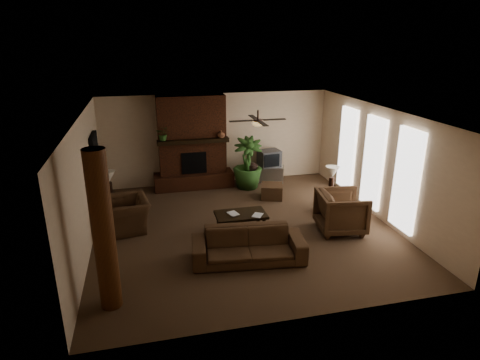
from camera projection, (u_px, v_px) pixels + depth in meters
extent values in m
plane|color=brown|center=(244.00, 228.00, 9.94)|extent=(7.00, 7.00, 0.00)
plane|color=silver|center=(244.00, 113.00, 9.01)|extent=(7.00, 7.00, 0.00)
plane|color=beige|center=(217.00, 139.00, 12.69)|extent=(7.00, 0.00, 7.00)
plane|color=beige|center=(299.00, 243.00, 6.26)|extent=(7.00, 0.00, 7.00)
plane|color=beige|center=(85.00, 185.00, 8.71)|extent=(0.00, 7.00, 7.00)
plane|color=beige|center=(379.00, 163.00, 10.24)|extent=(0.00, 7.00, 7.00)
cube|color=#562917|center=(192.00, 142.00, 12.28)|extent=(2.00, 0.50, 2.80)
cube|color=#562917|center=(194.00, 180.00, 12.58)|extent=(2.40, 0.70, 0.45)
cube|color=black|center=(194.00, 163.00, 12.24)|extent=(0.75, 0.04, 0.65)
cube|color=black|center=(193.00, 141.00, 11.99)|extent=(2.10, 0.28, 0.12)
cube|color=white|center=(347.00, 149.00, 11.72)|extent=(0.08, 0.85, 2.35)
cube|color=white|center=(373.00, 163.00, 10.43)|extent=(0.08, 0.85, 2.35)
cube|color=white|center=(406.00, 181.00, 9.15)|extent=(0.08, 0.85, 2.35)
cylinder|color=#5D3217|center=(103.00, 232.00, 6.63)|extent=(0.36, 0.36, 2.80)
cube|color=black|center=(97.00, 175.00, 10.49)|extent=(0.10, 1.00, 2.10)
cylinder|color=black|center=(258.00, 115.00, 9.41)|extent=(0.04, 0.04, 0.24)
cylinder|color=black|center=(258.00, 121.00, 9.45)|extent=(0.20, 0.20, 0.06)
ellipsoid|color=#F2BF72|center=(258.00, 123.00, 9.47)|extent=(0.26, 0.26, 0.14)
cube|color=black|center=(274.00, 119.00, 9.54)|extent=(0.55, 0.12, 0.01)
cube|color=black|center=(241.00, 121.00, 9.36)|extent=(0.55, 0.12, 0.01)
cube|color=black|center=(253.00, 117.00, 9.82)|extent=(0.12, 0.55, 0.01)
cube|color=black|center=(263.00, 124.00, 9.08)|extent=(0.12, 0.55, 0.01)
imported|color=#503622|center=(249.00, 240.00, 8.37)|extent=(2.37, 0.94, 0.90)
imported|color=#503622|center=(126.00, 209.00, 9.75)|extent=(0.94, 1.27, 1.02)
imported|color=#503622|center=(341.00, 210.00, 9.63)|extent=(1.12, 1.18, 1.08)
cube|color=black|center=(241.00, 215.00, 9.70)|extent=(1.20, 0.70, 0.06)
cube|color=black|center=(222.00, 230.00, 9.44)|extent=(0.07, 0.07, 0.37)
cube|color=black|center=(264.00, 225.00, 9.65)|extent=(0.07, 0.07, 0.37)
cube|color=black|center=(218.00, 221.00, 9.89)|extent=(0.07, 0.07, 0.37)
cube|color=black|center=(258.00, 217.00, 10.11)|extent=(0.07, 0.07, 0.37)
cube|color=#503622|center=(272.00, 191.00, 11.74)|extent=(0.75, 0.75, 0.40)
cube|color=#B5B5B7|center=(270.00, 173.00, 13.11)|extent=(0.97, 0.75, 0.50)
cube|color=#3D3D40|center=(269.00, 158.00, 12.93)|extent=(0.72, 0.59, 0.52)
cube|color=black|center=(272.00, 161.00, 12.69)|extent=(0.52, 0.11, 0.40)
cylinder|color=#31211B|center=(252.00, 175.00, 12.62)|extent=(0.34, 0.34, 0.70)
sphere|color=#31211B|center=(252.00, 168.00, 12.54)|extent=(0.34, 0.34, 0.34)
imported|color=#2F5622|center=(247.00, 174.00, 12.46)|extent=(1.03, 1.65, 0.88)
cube|color=black|center=(112.00, 205.00, 10.57)|extent=(0.51, 0.51, 0.55)
cylinder|color=black|center=(110.00, 189.00, 10.44)|extent=(0.18, 0.18, 0.35)
cone|color=#F3E7CE|center=(108.00, 177.00, 10.33)|extent=(0.46, 0.46, 0.30)
cube|color=black|center=(329.00, 200.00, 10.88)|extent=(0.52, 0.52, 0.55)
cylinder|color=black|center=(331.00, 184.00, 10.79)|extent=(0.17, 0.17, 0.35)
cone|color=#F3E7CE|center=(332.00, 172.00, 10.68)|extent=(0.43, 0.43, 0.30)
imported|color=#2F5622|center=(163.00, 135.00, 11.74)|extent=(0.47, 0.50, 0.33)
imported|color=brown|center=(221.00, 134.00, 12.08)|extent=(0.28, 0.29, 0.22)
imported|color=#999999|center=(229.00, 210.00, 9.56)|extent=(0.21, 0.09, 0.29)
imported|color=#999999|center=(253.00, 209.00, 9.56)|extent=(0.19, 0.14, 0.29)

